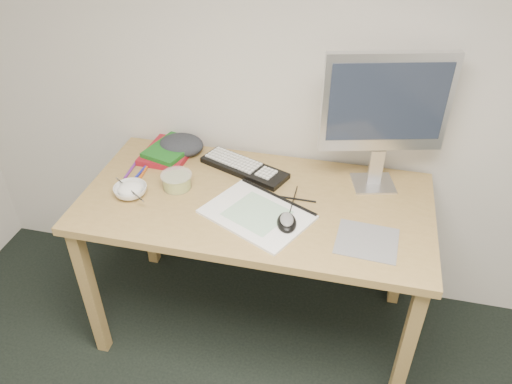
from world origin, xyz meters
The scene contains 18 objects.
desk centered at (-0.26, 1.43, 0.67)m, with size 1.40×0.70×0.75m.
mousepad centered at (0.19, 1.27, 0.75)m, with size 0.22×0.20×0.00m, color gray.
sketchpad centered at (-0.23, 1.33, 0.76)m, with size 0.39×0.28×0.01m, color white.
keyboard centered at (-0.35, 1.63, 0.76)m, with size 0.40×0.13×0.02m, color black.
monitor centered at (0.20, 1.64, 1.11)m, with size 0.48×0.19×0.57m.
mouse centered at (-0.11, 1.29, 0.78)m, with size 0.07×0.12×0.04m, color black.
rice_bowl centered at (-0.76, 1.34, 0.77)m, with size 0.13×0.13×0.04m, color white.
chopsticks centered at (-0.75, 1.32, 0.79)m, with size 0.02×0.02×0.21m, color #ACACAE.
fruit_tub centered at (-0.59, 1.44, 0.78)m, with size 0.13×0.13×0.06m, color gold.
book_red centered at (-0.72, 1.68, 0.76)m, with size 0.20×0.27×0.03m, color maroon.
book_green centered at (-0.70, 1.67, 0.79)m, with size 0.17×0.23×0.02m, color #18601A.
cloth_lump centered at (-0.67, 1.71, 0.79)m, with size 0.17×0.14×0.07m, color #272A2F.
pencil_pink centered at (-0.23, 1.45, 0.75)m, with size 0.01×0.01×0.16m, color pink.
pencil_tan centered at (-0.23, 1.47, 0.75)m, with size 0.01×0.01×0.16m, color tan.
pencil_black centered at (-0.12, 1.46, 0.75)m, with size 0.01×0.01×0.20m, color black.
marker_blue centered at (-0.78, 1.50, 0.76)m, with size 0.01×0.01×0.12m, color #1D249D.
marker_orange centered at (-0.77, 1.49, 0.76)m, with size 0.01×0.01×0.12m, color #BF5516.
marker_purple centered at (-0.83, 1.51, 0.76)m, with size 0.01×0.01×0.13m, color #60227F.
Camera 1 is at (0.11, -0.13, 1.95)m, focal length 35.00 mm.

